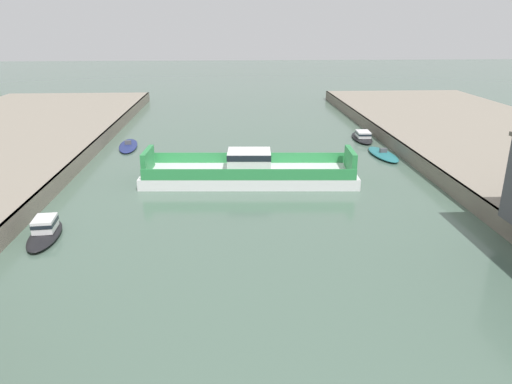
# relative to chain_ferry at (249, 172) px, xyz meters

# --- Properties ---
(chain_ferry) EXTENTS (21.69, 7.37, 3.30)m
(chain_ferry) POSITION_rel_chain_ferry_xyz_m (0.00, 0.00, 0.00)
(chain_ferry) COLOR silver
(chain_ferry) RESTS_ON ground
(moored_boat_near_left) EXTENTS (3.15, 7.88, 0.87)m
(moored_boat_near_left) POSITION_rel_chain_ferry_xyz_m (-15.04, 15.02, -0.81)
(moored_boat_near_left) COLOR navy
(moored_boat_near_left) RESTS_ON ground
(moored_boat_mid_left) EXTENTS (2.61, 6.06, 1.49)m
(moored_boat_mid_left) POSITION_rel_chain_ferry_xyz_m (-15.91, -12.63, -0.45)
(moored_boat_mid_left) COLOR black
(moored_boat_mid_left) RESTS_ON ground
(moored_boat_far_left) EXTENTS (2.76, 7.32, 1.29)m
(moored_boat_far_left) POSITION_rel_chain_ferry_xyz_m (16.35, 17.30, -0.53)
(moored_boat_far_left) COLOR black
(moored_boat_far_left) RESTS_ON ground
(moored_boat_far_right) EXTENTS (3.05, 7.55, 1.00)m
(moored_boat_far_right) POSITION_rel_chain_ferry_xyz_m (16.57, 8.72, -0.75)
(moored_boat_far_right) COLOR #237075
(moored_boat_far_right) RESTS_ON ground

